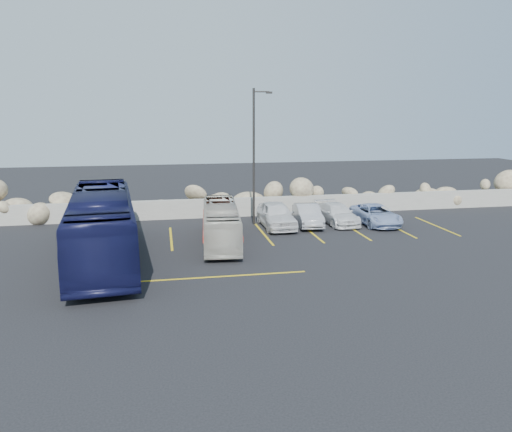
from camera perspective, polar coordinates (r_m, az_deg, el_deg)
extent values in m
plane|color=black|center=(20.74, -2.29, -7.02)|extent=(90.00, 90.00, 0.00)
cube|color=gray|center=(32.13, -5.45, 0.90)|extent=(60.00, 0.40, 1.20)
cube|color=gold|center=(27.26, -9.68, -2.51)|extent=(0.12, 5.00, 0.01)
cube|color=gold|center=(27.79, 0.89, -2.06)|extent=(0.12, 5.00, 0.01)
cube|color=gold|center=(28.44, 6.23, -1.80)|extent=(0.12, 5.00, 0.01)
cube|color=gold|center=(29.29, 11.10, -1.55)|extent=(0.12, 5.00, 0.01)
cube|color=gold|center=(30.34, 15.67, -1.31)|extent=(0.12, 5.00, 0.01)
cube|color=gold|center=(31.57, 19.91, -1.08)|extent=(0.12, 5.00, 0.01)
cube|color=gold|center=(20.82, -5.11, -6.97)|extent=(8.00, 0.12, 0.01)
cylinder|color=#2A2826|center=(29.52, -0.26, 6.64)|extent=(0.14, 0.14, 8.00)
cylinder|color=#2A2826|center=(29.50, 0.62, 14.03)|extent=(0.90, 0.08, 0.08)
cube|color=#2A2826|center=(29.59, 1.50, 13.92)|extent=(0.35, 0.18, 0.12)
imported|color=#BAB8A8|center=(25.74, -4.04, -0.87)|extent=(2.38, 7.56, 2.07)
imported|color=#101136|center=(23.60, -17.18, -1.15)|extent=(3.75, 11.73, 3.21)
imported|color=silver|center=(29.26, 2.33, 0.14)|extent=(1.82, 4.42, 1.50)
imported|color=#A2A2A7|center=(29.89, 5.93, 0.11)|extent=(1.73, 3.96, 1.27)
imported|color=silver|center=(30.67, 9.24, 0.25)|extent=(1.97, 4.22, 1.19)
imported|color=#8FA2CA|center=(30.90, 13.52, 0.15)|extent=(2.06, 4.29, 1.18)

